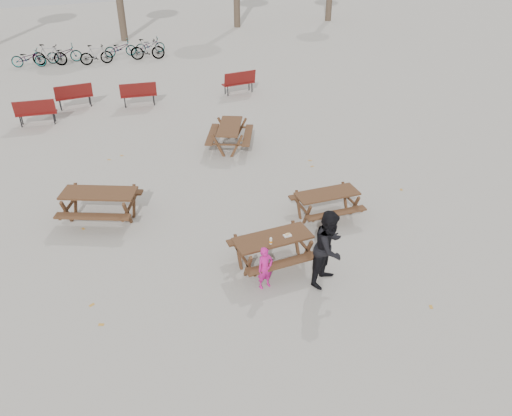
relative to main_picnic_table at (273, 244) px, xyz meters
name	(u,v)px	position (x,y,z in m)	size (l,w,h in m)	color
ground	(272,264)	(0.00, 0.00, -0.59)	(80.00, 80.00, 0.00)	gray
main_picnic_table	(273,244)	(0.00, 0.00, 0.00)	(1.80, 1.45, 0.78)	#382514
food_tray	(287,236)	(0.32, -0.09, 0.21)	(0.18, 0.11, 0.04)	silver
bread_roll	(287,234)	(0.32, -0.09, 0.25)	(0.14, 0.06, 0.05)	tan
soda_bottle	(271,241)	(-0.16, -0.21, 0.26)	(0.07, 0.07, 0.17)	silver
child	(265,268)	(-0.49, -0.67, -0.07)	(0.38, 0.25, 1.03)	#BE177B
adult	(329,248)	(0.88, -1.02, 0.32)	(0.89, 0.69, 1.82)	black
picnic_table_east	(326,205)	(2.23, 1.38, -0.22)	(1.69, 1.36, 0.73)	#382514
picnic_table_north	(101,206)	(-3.40, 3.62, -0.17)	(1.94, 1.57, 0.84)	#382514
picnic_table_far	(230,136)	(1.43, 6.68, -0.18)	(1.87, 1.50, 0.80)	#382514
park_bench_row	(126,95)	(-1.14, 12.22, -0.07)	(10.12, 2.02, 1.03)	maroon
bicycle_row	(93,52)	(-1.45, 20.20, -0.09)	(8.29, 2.19, 1.11)	black
fallen_leaves	(251,209)	(0.50, 2.50, -0.58)	(11.00, 11.00, 0.01)	#BF842E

